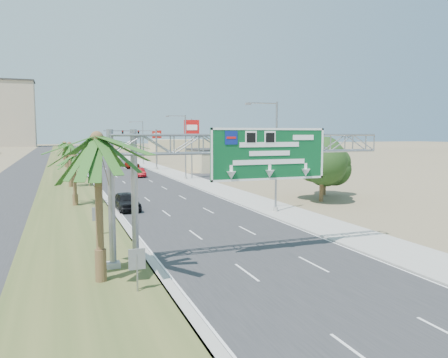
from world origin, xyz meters
TOP-DOWN VIEW (x-y plane):
  - ground at (0.00, 0.00)m, footprint 600.00×600.00m
  - road at (0.00, 110.00)m, footprint 12.00×300.00m
  - sidewalk_right at (8.50, 110.00)m, footprint 4.00×300.00m
  - median_grass at (-10.00, 110.00)m, footprint 7.00×300.00m
  - opposing_road at (-17.00, 110.00)m, footprint 8.00×300.00m
  - sign_gantry at (-1.06, 9.93)m, footprint 16.75×1.24m
  - palm_near at (-9.20, 8.00)m, footprint 5.70×5.70m
  - palm_row_b at (-9.50, 32.00)m, footprint 3.99×3.99m
  - palm_row_c at (-9.50, 48.00)m, footprint 3.99×3.99m
  - palm_row_d at (-9.50, 66.00)m, footprint 3.99×3.99m
  - palm_row_e at (-9.50, 85.00)m, footprint 3.99×3.99m
  - palm_row_f at (-9.50, 110.00)m, footprint 3.99×3.99m
  - streetlight_near at (7.30, 22.00)m, footprint 3.27×0.44m
  - streetlight_mid at (7.30, 52.00)m, footprint 3.27×0.44m
  - streetlight_far at (7.30, 88.00)m, footprint 3.27×0.44m
  - signal_mast at (5.17, 71.97)m, footprint 10.28×0.71m
  - store_building at (22.00, 66.00)m, footprint 18.00×10.00m
  - oak_near at (15.00, 26.00)m, footprint 4.50×4.50m
  - oak_far at (18.00, 30.00)m, footprint 3.50×3.50m
  - median_signback_a at (-7.80, 6.00)m, footprint 0.75×0.08m
  - median_signback_b at (-8.50, 18.00)m, footprint 0.75×0.08m
  - tower_distant at (-32.00, 250.00)m, footprint 20.00×16.00m
  - building_distant_right at (30.00, 140.00)m, footprint 20.00×12.00m
  - car_left_lane at (-5.10, 27.94)m, footprint 2.32×5.09m
  - car_mid_lane at (1.50, 58.96)m, footprint 1.59×4.52m
  - car_right_lane at (3.23, 77.40)m, footprint 2.64×5.51m
  - car_far at (-3.08, 85.13)m, footprint 2.00×4.59m
  - pole_sign_red_near at (9.00, 53.70)m, footprint 2.42×0.72m
  - pole_sign_blue at (13.00, 50.38)m, footprint 2.02×0.68m
  - pole_sign_red_far at (10.87, 88.58)m, footprint 2.22×0.57m

SIDE VIEW (x-z plane):
  - ground at x=0.00m, z-range 0.00..0.00m
  - road at x=0.00m, z-range 0.00..0.02m
  - opposing_road at x=-17.00m, z-range 0.00..0.02m
  - sidewalk_right at x=8.50m, z-range 0.00..0.10m
  - median_grass at x=-10.00m, z-range 0.00..0.12m
  - car_far at x=-3.08m, z-range 0.00..1.31m
  - car_mid_lane at x=1.50m, z-range 0.00..1.49m
  - car_right_lane at x=3.23m, z-range 0.00..1.52m
  - car_left_lane at x=-5.10m, z-range 0.00..1.69m
  - median_signback_a at x=-7.80m, z-range 0.41..2.49m
  - median_signback_b at x=-8.50m, z-range 0.41..2.49m
  - store_building at x=22.00m, z-range 0.00..4.00m
  - building_distant_right at x=30.00m, z-range 0.00..5.00m
  - oak_far at x=18.00m, z-range 1.02..6.62m
  - palm_row_d at x=-9.50m, z-range 1.69..7.14m
  - oak_near at x=15.00m, z-range 1.13..7.93m
  - streetlight_near at x=7.30m, z-range -0.31..9.69m
  - streetlight_mid at x=7.30m, z-range -0.31..9.69m
  - streetlight_far at x=7.30m, z-range -0.31..9.69m
  - palm_row_f at x=-9.50m, z-range 1.83..7.58m
  - signal_mast at x=5.17m, z-range 0.85..8.85m
  - palm_row_b at x=-9.50m, z-range 1.93..7.87m
  - palm_row_e at x=-9.50m, z-range 2.02..8.16m
  - palm_row_c at x=-9.50m, z-range 2.29..9.04m
  - pole_sign_blue at x=13.00m, z-range 2.00..10.09m
  - sign_gantry at x=-1.06m, z-range 2.31..9.81m
  - pole_sign_red_far at x=10.87m, z-range 2.33..10.41m
  - palm_near at x=-9.20m, z-range 2.76..11.11m
  - pole_sign_red_near at x=9.00m, z-range 2.77..12.29m
  - tower_distant at x=-32.00m, z-range 0.00..35.00m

